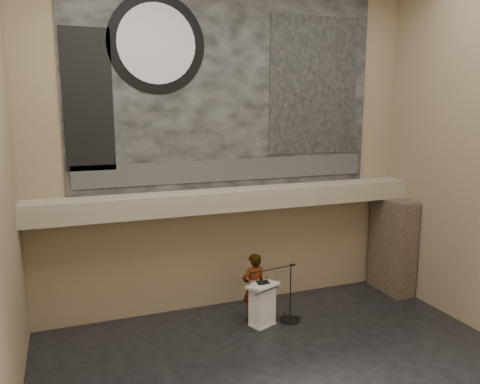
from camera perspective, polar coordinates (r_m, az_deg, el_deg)
name	(u,v)px	position (r m, az deg, el deg)	size (l,w,h in m)	color
floor	(298,381)	(9.88, 7.08, -21.93)	(10.00, 10.00, 0.00)	black
wall_back	(229,147)	(12.07, -1.35, 5.55)	(10.00, 0.02, 8.50)	#8D7A59
soffit	(234,199)	(11.88, -0.68, -0.86)	(10.00, 0.80, 0.50)	gray
sprinkler_left	(173,215)	(11.45, -8.15, -2.82)	(0.04, 0.04, 0.06)	#B2893D
sprinkler_right	(302,205)	(12.65, 7.52, -1.54)	(0.04, 0.04, 0.06)	#B2893D
banner	(229,89)	(12.00, -1.33, 12.46)	(8.00, 0.05, 5.00)	black
banner_text_strip	(230,170)	(12.07, -1.23, 2.69)	(7.76, 0.02, 0.55)	#313131
banner_clock_rim	(157,44)	(11.57, -10.12, 17.35)	(2.30, 2.30, 0.02)	black
banner_clock_face	(157,44)	(11.55, -10.11, 17.36)	(1.84, 1.84, 0.02)	silver
banner_building_print	(314,86)	(12.97, 9.04, 12.62)	(2.60, 0.02, 3.60)	black
banner_brick_print	(88,100)	(11.29, -18.05, 10.57)	(1.10, 0.02, 3.20)	black
stone_pier	(393,245)	(14.14, 18.10, -6.22)	(0.60, 1.40, 2.70)	#3D3025
lectern	(262,305)	(11.58, 2.72, -13.63)	(0.85, 0.73, 1.13)	silver
binder	(263,283)	(11.40, 2.83, -10.98)	(0.29, 0.23, 0.04)	black
papers	(257,285)	(11.32, 2.11, -11.21)	(0.22, 0.31, 0.01)	silver
speaker_person	(254,287)	(11.76, 1.67, -11.56)	(0.64, 0.42, 1.74)	silver
mic_stand	(289,312)	(12.08, 5.95, -14.40)	(1.38, 0.52, 1.48)	black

